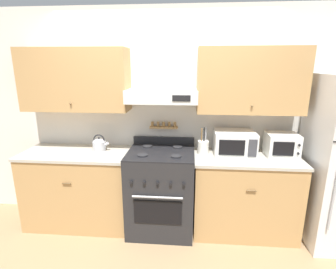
{
  "coord_description": "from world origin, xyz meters",
  "views": [
    {
      "loc": [
        0.32,
        -2.48,
        1.91
      ],
      "look_at": [
        0.08,
        0.26,
        1.17
      ],
      "focal_mm": 28.0,
      "sensor_mm": 36.0,
      "label": 1
    }
  ],
  "objects_px": {
    "stove_range": "(161,190)",
    "toaster_oven": "(282,145)",
    "utensil_crock": "(203,147)",
    "tea_kettle": "(99,144)",
    "microwave": "(234,143)"
  },
  "relations": [
    {
      "from": "toaster_oven",
      "to": "tea_kettle",
      "type": "bearing_deg",
      "value": 179.95
    },
    {
      "from": "stove_range",
      "to": "utensil_crock",
      "type": "distance_m",
      "value": 0.71
    },
    {
      "from": "utensil_crock",
      "to": "tea_kettle",
      "type": "bearing_deg",
      "value": -180.0
    },
    {
      "from": "tea_kettle",
      "to": "toaster_oven",
      "type": "distance_m",
      "value": 2.08
    },
    {
      "from": "toaster_oven",
      "to": "stove_range",
      "type": "bearing_deg",
      "value": -175.84
    },
    {
      "from": "stove_range",
      "to": "toaster_oven",
      "type": "relative_size",
      "value": 3.13
    },
    {
      "from": "utensil_crock",
      "to": "toaster_oven",
      "type": "relative_size",
      "value": 0.91
    },
    {
      "from": "stove_range",
      "to": "microwave",
      "type": "height_order",
      "value": "microwave"
    },
    {
      "from": "stove_range",
      "to": "utensil_crock",
      "type": "relative_size",
      "value": 3.43
    },
    {
      "from": "stove_range",
      "to": "tea_kettle",
      "type": "xyz_separation_m",
      "value": [
        -0.74,
        0.1,
        0.51
      ]
    },
    {
      "from": "tea_kettle",
      "to": "microwave",
      "type": "height_order",
      "value": "microwave"
    },
    {
      "from": "stove_range",
      "to": "microwave",
      "type": "relative_size",
      "value": 2.31
    },
    {
      "from": "utensil_crock",
      "to": "toaster_oven",
      "type": "xyz_separation_m",
      "value": [
        0.86,
        -0.0,
        0.05
      ]
    },
    {
      "from": "microwave",
      "to": "stove_range",
      "type": "bearing_deg",
      "value": -171.93
    },
    {
      "from": "stove_range",
      "to": "tea_kettle",
      "type": "height_order",
      "value": "tea_kettle"
    }
  ]
}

